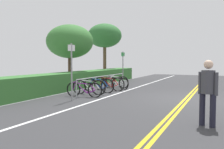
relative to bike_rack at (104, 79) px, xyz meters
The scene contains 17 objects.
ground_plane 4.33m from the bike_rack, 100.00° to the right, with size 33.65×11.32×0.05m, color #353538.
centre_line_yellow_inner 4.41m from the bike_rack, 99.81° to the right, with size 30.29×0.10×0.00m, color gold.
centre_line_yellow_outer 4.25m from the bike_rack, 100.18° to the right, with size 30.29×0.10×0.00m, color gold.
bike_lane_stripe_white 1.38m from the bike_rack, 126.93° to the right, with size 30.29×0.12×0.00m, color white.
bike_rack is the anchor object (origin of this frame).
bicycle_0 2.07m from the bike_rack, behind, with size 0.46×1.68×0.69m.
bicycle_1 1.30m from the bike_rack, behind, with size 0.46×1.72×0.73m.
bicycle_2 0.54m from the bike_rack, behind, with size 0.46×1.70×0.75m.
bicycle_3 0.47m from the bike_rack, 20.27° to the right, with size 0.46×1.76×0.76m.
bicycle_4 1.34m from the bike_rack, ahead, with size 0.61×1.69×0.69m.
bicycle_5 2.01m from the bike_rack, ahead, with size 0.59×1.64×0.72m.
pedestrian 7.19m from the bike_rack, 133.40° to the right, with size 0.32×0.46×1.60m.
sign_post_near 3.22m from the bike_rack, behind, with size 0.36×0.09×2.25m.
sign_post_far 3.29m from the bike_rack, ahead, with size 0.36×0.08×2.13m.
hedge_backdrop 2.61m from the bike_rack, 54.91° to the left, with size 14.13×1.23×0.92m, color #387533.
tree_mid 3.94m from the bike_rack, 64.01° to the left, with size 2.85×2.85×3.75m.
tree_far_right 8.11m from the bike_rack, 25.44° to the left, with size 2.75×2.75×4.53m.
Camera 1 is at (-10.51, -1.30, 1.60)m, focal length 39.55 mm.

